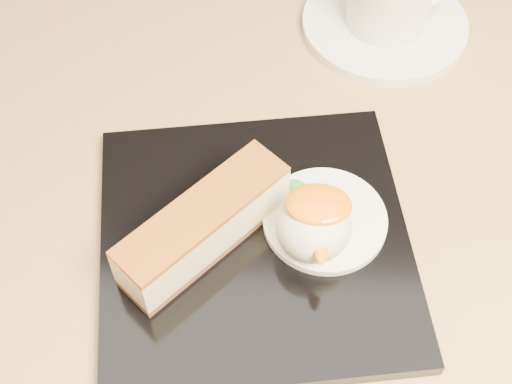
{
  "coord_description": "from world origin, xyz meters",
  "views": [
    {
      "loc": [
        0.06,
        -0.32,
        1.17
      ],
      "look_at": [
        0.05,
        -0.03,
        0.76
      ],
      "focal_mm": 50.0,
      "sensor_mm": 36.0,
      "label": 1
    }
  ],
  "objects_px": {
    "dessert_plate": "(255,242)",
    "cheesecake": "(204,226)",
    "table": "(206,282)",
    "saucer": "(385,25)",
    "ice_cream_scoop": "(313,225)"
  },
  "relations": [
    {
      "from": "cheesecake",
      "to": "saucer",
      "type": "height_order",
      "value": "cheesecake"
    },
    {
      "from": "dessert_plate",
      "to": "cheesecake",
      "type": "distance_m",
      "value": 0.04
    },
    {
      "from": "dessert_plate",
      "to": "ice_cream_scoop",
      "type": "height_order",
      "value": "ice_cream_scoop"
    },
    {
      "from": "table",
      "to": "cheesecake",
      "type": "bearing_deg",
      "value": -76.63
    },
    {
      "from": "cheesecake",
      "to": "saucer",
      "type": "bearing_deg",
      "value": 12.44
    },
    {
      "from": "dessert_plate",
      "to": "cheesecake",
      "type": "relative_size",
      "value": 1.82
    },
    {
      "from": "table",
      "to": "cheesecake",
      "type": "height_order",
      "value": "cheesecake"
    },
    {
      "from": "table",
      "to": "dessert_plate",
      "type": "xyz_separation_m",
      "value": [
        0.05,
        -0.05,
        0.16
      ]
    },
    {
      "from": "saucer",
      "to": "ice_cream_scoop",
      "type": "bearing_deg",
      "value": -106.16
    },
    {
      "from": "dessert_plate",
      "to": "saucer",
      "type": "distance_m",
      "value": 0.26
    },
    {
      "from": "dessert_plate",
      "to": "saucer",
      "type": "bearing_deg",
      "value": 65.04
    },
    {
      "from": "table",
      "to": "saucer",
      "type": "distance_m",
      "value": 0.29
    },
    {
      "from": "table",
      "to": "ice_cream_scoop",
      "type": "relative_size",
      "value": 15.11
    },
    {
      "from": "table",
      "to": "saucer",
      "type": "relative_size",
      "value": 5.33
    },
    {
      "from": "dessert_plate",
      "to": "cheesecake",
      "type": "xyz_separation_m",
      "value": [
        -0.03,
        -0.01,
        0.03
      ]
    }
  ]
}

